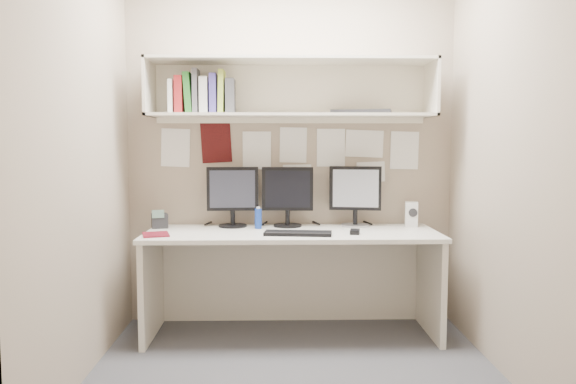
{
  "coord_description": "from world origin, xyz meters",
  "views": [
    {
      "loc": [
        -0.11,
        -3.17,
        1.33
      ],
      "look_at": [
        -0.03,
        0.35,
        1.03
      ],
      "focal_mm": 35.0,
      "sensor_mm": 36.0,
      "label": 1
    }
  ],
  "objects_px": {
    "keyboard": "(298,233)",
    "maroon_notebook": "(156,234)",
    "monitor_right": "(355,193)",
    "desk": "(292,283)",
    "speaker": "(411,214)",
    "desk_phone": "(160,221)",
    "monitor_left": "(233,194)",
    "monitor_center": "(288,194)"
  },
  "relations": [
    {
      "from": "monitor_center",
      "to": "desk_phone",
      "type": "bearing_deg",
      "value": -171.95
    },
    {
      "from": "monitor_right",
      "to": "keyboard",
      "type": "bearing_deg",
      "value": -128.62
    },
    {
      "from": "monitor_left",
      "to": "monitor_center",
      "type": "bearing_deg",
      "value": -3.43
    },
    {
      "from": "monitor_left",
      "to": "monitor_right",
      "type": "bearing_deg",
      "value": -3.43
    },
    {
      "from": "keyboard",
      "to": "maroon_notebook",
      "type": "xyz_separation_m",
      "value": [
        -0.94,
        0.01,
        -0.01
      ]
    },
    {
      "from": "keyboard",
      "to": "speaker",
      "type": "height_order",
      "value": "speaker"
    },
    {
      "from": "monitor_left",
      "to": "desk_phone",
      "type": "bearing_deg",
      "value": -177.15
    },
    {
      "from": "desk",
      "to": "keyboard",
      "type": "xyz_separation_m",
      "value": [
        0.04,
        -0.16,
        0.37
      ]
    },
    {
      "from": "desk_phone",
      "to": "keyboard",
      "type": "bearing_deg",
      "value": -34.76
    },
    {
      "from": "maroon_notebook",
      "to": "keyboard",
      "type": "bearing_deg",
      "value": -16.01
    },
    {
      "from": "monitor_right",
      "to": "maroon_notebook",
      "type": "height_order",
      "value": "monitor_right"
    },
    {
      "from": "monitor_right",
      "to": "maroon_notebook",
      "type": "xyz_separation_m",
      "value": [
        -1.37,
        -0.38,
        -0.23
      ]
    },
    {
      "from": "speaker",
      "to": "monitor_center",
      "type": "bearing_deg",
      "value": -170.56
    },
    {
      "from": "desk",
      "to": "speaker",
      "type": "bearing_deg",
      "value": 12.66
    },
    {
      "from": "monitor_center",
      "to": "monitor_right",
      "type": "distance_m",
      "value": 0.49
    },
    {
      "from": "monitor_left",
      "to": "monitor_center",
      "type": "relative_size",
      "value": 1.0
    },
    {
      "from": "desk",
      "to": "maroon_notebook",
      "type": "height_order",
      "value": "maroon_notebook"
    },
    {
      "from": "monitor_right",
      "to": "desk_phone",
      "type": "relative_size",
      "value": 3.23
    },
    {
      "from": "desk",
      "to": "speaker",
      "type": "height_order",
      "value": "speaker"
    },
    {
      "from": "monitor_left",
      "to": "maroon_notebook",
      "type": "xyz_separation_m",
      "value": [
        -0.48,
        -0.38,
        -0.23
      ]
    },
    {
      "from": "keyboard",
      "to": "maroon_notebook",
      "type": "height_order",
      "value": "keyboard"
    },
    {
      "from": "keyboard",
      "to": "desk_phone",
      "type": "height_order",
      "value": "desk_phone"
    },
    {
      "from": "monitor_center",
      "to": "speaker",
      "type": "bearing_deg",
      "value": 3.04
    },
    {
      "from": "monitor_left",
      "to": "desk_phone",
      "type": "distance_m",
      "value": 0.55
    },
    {
      "from": "monitor_left",
      "to": "speaker",
      "type": "distance_m",
      "value": 1.31
    },
    {
      "from": "maroon_notebook",
      "to": "desk_phone",
      "type": "bearing_deg",
      "value": 81.38
    },
    {
      "from": "monitor_left",
      "to": "monitor_center",
      "type": "distance_m",
      "value": 0.4
    },
    {
      "from": "desk_phone",
      "to": "desk",
      "type": "bearing_deg",
      "value": -26.07
    },
    {
      "from": "monitor_center",
      "to": "maroon_notebook",
      "type": "xyz_separation_m",
      "value": [
        -0.88,
        -0.38,
        -0.23
      ]
    },
    {
      "from": "desk",
      "to": "desk_phone",
      "type": "height_order",
      "value": "desk_phone"
    },
    {
      "from": "monitor_left",
      "to": "desk_phone",
      "type": "relative_size",
      "value": 3.2
    },
    {
      "from": "speaker",
      "to": "maroon_notebook",
      "type": "xyz_separation_m",
      "value": [
        -1.78,
        -0.35,
        -0.08
      ]
    },
    {
      "from": "keyboard",
      "to": "desk_phone",
      "type": "relative_size",
      "value": 3.27
    },
    {
      "from": "monitor_right",
      "to": "maroon_notebook",
      "type": "distance_m",
      "value": 1.44
    },
    {
      "from": "maroon_notebook",
      "to": "desk",
      "type": "bearing_deg",
      "value": -5.72
    },
    {
      "from": "desk",
      "to": "monitor_right",
      "type": "height_order",
      "value": "monitor_right"
    },
    {
      "from": "keyboard",
      "to": "maroon_notebook",
      "type": "distance_m",
      "value": 0.94
    },
    {
      "from": "monitor_left",
      "to": "keyboard",
      "type": "relative_size",
      "value": 0.98
    },
    {
      "from": "speaker",
      "to": "desk_phone",
      "type": "distance_m",
      "value": 1.82
    },
    {
      "from": "maroon_notebook",
      "to": "desk_phone",
      "type": "height_order",
      "value": "desk_phone"
    },
    {
      "from": "monitor_left",
      "to": "keyboard",
      "type": "distance_m",
      "value": 0.64
    },
    {
      "from": "monitor_right",
      "to": "desk_phone",
      "type": "bearing_deg",
      "value": -167.87
    }
  ]
}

